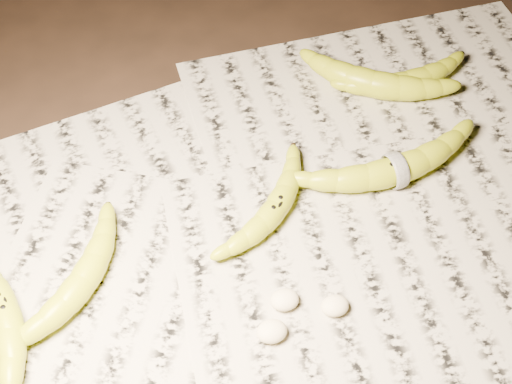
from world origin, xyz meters
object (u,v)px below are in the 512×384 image
object	(u,v)px
banana_left_a	(2,308)
banana_taped	(395,169)
banana_left_b	(81,281)
banana_center	(275,207)
banana_upper_b	(373,82)
banana_upper_a	(407,80)

from	to	relation	value
banana_left_a	banana_taped	xyz separation A→B (m)	(0.50, 0.07, 0.00)
banana_left_b	banana_center	xyz separation A→B (m)	(0.25, 0.04, -0.00)
banana_left_b	banana_center	size ratio (longest dim) A/B	1.05
banana_left_b	banana_center	bearing A→B (deg)	-39.90
banana_center	banana_upper_b	size ratio (longest dim) A/B	0.89
banana_taped	banana_left_b	bearing A→B (deg)	-177.33
banana_left_b	banana_taped	bearing A→B (deg)	-41.83
banana_taped	banana_center	bearing A→B (deg)	179.77
banana_taped	banana_upper_b	distance (m)	0.16
banana_left_a	banana_upper_b	xyz separation A→B (m)	(0.54, 0.23, 0.00)
banana_left_b	banana_upper_b	bearing A→B (deg)	-23.76
banana_upper_a	banana_taped	bearing A→B (deg)	-119.75
banana_left_a	banana_taped	distance (m)	0.51
banana_center	banana_taped	distance (m)	0.17
banana_taped	banana_upper_b	size ratio (longest dim) A/B	1.21
banana_center	banana_taped	size ratio (longest dim) A/B	0.74
banana_upper_a	banana_left_a	bearing A→B (deg)	-161.00
banana_upper_b	banana_taped	bearing A→B (deg)	-67.69
banana_center	banana_taped	xyz separation A→B (m)	(0.17, 0.01, 0.00)
banana_left_b	banana_taped	world-z (taller)	banana_taped
banana_left_b	banana_upper_b	xyz separation A→B (m)	(0.45, 0.21, 0.00)
banana_center	banana_upper_a	bearing A→B (deg)	-9.98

